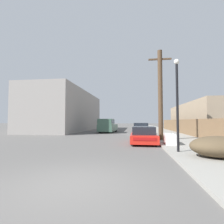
{
  "coord_description": "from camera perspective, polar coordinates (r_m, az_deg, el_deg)",
  "views": [
    {
      "loc": [
        1.6,
        -4.22,
        1.61
      ],
      "look_at": [
        -0.54,
        12.35,
        2.46
      ],
      "focal_mm": 28.0,
      "sensor_mm": 36.0,
      "label": 1
    }
  ],
  "objects": [
    {
      "name": "brush_pile",
      "position": [
        8.48,
        31.38,
        -9.64
      ],
      "size": [
        2.22,
        1.78,
        0.87
      ],
      "color": "brown",
      "rests_on": "sidewalk_curb"
    },
    {
      "name": "pickup_truck",
      "position": [
        24.35,
        -1.46,
        -4.52
      ],
      "size": [
        2.18,
        5.67,
        1.87
      ],
      "rotation": [
        0.0,
        0.0,
        3.1
      ],
      "color": "#385647",
      "rests_on": "ground"
    },
    {
      "name": "sidewalk_curb",
      "position": [
        28.01,
        15.0,
        -5.99
      ],
      "size": [
        4.2,
        63.0,
        0.12
      ],
      "primitive_type": "cube",
      "color": "gray",
      "rests_on": "ground"
    },
    {
      "name": "building_left_block",
      "position": [
        30.5,
        -14.2,
        0.16
      ],
      "size": [
        7.0,
        19.34,
        6.41
      ],
      "primitive_type": "cube",
      "color": "gray",
      "rests_on": "ground"
    },
    {
      "name": "street_lamp",
      "position": [
        9.18,
        20.53,
        4.55
      ],
      "size": [
        0.26,
        0.26,
        4.55
      ],
      "color": "black",
      "rests_on": "sidewalk_curb"
    },
    {
      "name": "car_parked_mid",
      "position": [
        21.23,
        9.32,
        -5.5
      ],
      "size": [
        1.92,
        4.06,
        1.37
      ],
      "rotation": [
        0.0,
        0.0,
        0.01
      ],
      "color": "silver",
      "rests_on": "ground"
    },
    {
      "name": "building_right_house",
      "position": [
        27.9,
        28.13,
        -1.74
      ],
      "size": [
        6.0,
        16.78,
        4.03
      ],
      "primitive_type": "cube",
      "color": "gray",
      "rests_on": "ground"
    },
    {
      "name": "ground_plane",
      "position": [
        4.79,
        -13.62,
        -22.43
      ],
      "size": [
        220.0,
        220.0,
        0.0
      ],
      "primitive_type": "plane",
      "color": "#595654"
    },
    {
      "name": "discarded_fridge",
      "position": [
        12.04,
        18.34,
        -8.31
      ],
      "size": [
        0.75,
        1.6,
        0.68
      ],
      "rotation": [
        0.0,
        0.0,
        -0.06
      ],
      "color": "white",
      "rests_on": "sidewalk_curb"
    },
    {
      "name": "parked_sports_car_red",
      "position": [
        12.9,
        10.23,
        -7.57
      ],
      "size": [
        1.85,
        4.27,
        1.2
      ],
      "rotation": [
        0.0,
        0.0,
        -0.02
      ],
      "color": "red",
      "rests_on": "ground"
    },
    {
      "name": "utility_pole",
      "position": [
        14.48,
        15.5,
        5.81
      ],
      "size": [
        1.8,
        0.36,
        7.16
      ],
      "color": "#4C3826",
      "rests_on": "sidewalk_curb"
    },
    {
      "name": "wooden_fence",
      "position": [
        20.61,
        23.32,
        -4.51
      ],
      "size": [
        0.08,
        29.9,
        1.66
      ],
      "primitive_type": "cube",
      "color": "brown",
      "rests_on": "sidewalk_curb"
    }
  ]
}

